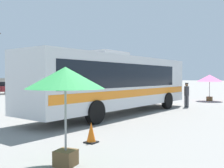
% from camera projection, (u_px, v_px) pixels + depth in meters
% --- Properties ---
extents(ground_plane, '(300.00, 300.00, 0.00)m').
position_uv_depth(ground_plane, '(7.00, 104.00, 20.41)').
color(ground_plane, gray).
extents(coach_bus_silver_orange, '(12.24, 3.56, 3.39)m').
position_uv_depth(coach_bus_silver_orange, '(116.00, 81.00, 14.74)').
color(coach_bus_silver_orange, silver).
rests_on(coach_bus_silver_orange, ground_plane).
extents(attendant_by_bus_door, '(0.35, 0.35, 1.65)m').
position_uv_depth(attendant_by_bus_door, '(187.00, 93.00, 17.98)').
color(attendant_by_bus_door, '#4C4C51').
rests_on(attendant_by_bus_door, ground_plane).
extents(vendor_umbrella_near_gate_pink, '(2.12, 2.12, 2.23)m').
position_uv_depth(vendor_umbrella_near_gate_pink, '(210.00, 79.00, 22.75)').
color(vendor_umbrella_near_gate_pink, gray).
rests_on(vendor_umbrella_near_gate_pink, ground_plane).
extents(vendor_umbrella_secondary_green, '(1.81, 1.81, 2.27)m').
position_uv_depth(vendor_umbrella_secondary_green, '(65.00, 81.00, 6.08)').
color(vendor_umbrella_secondary_green, gray).
rests_on(vendor_umbrella_secondary_green, ground_plane).
extents(parked_car_rightmost_maroon, '(4.12, 2.16, 1.46)m').
position_uv_depth(parked_car_rightmost_maroon, '(10.00, 87.00, 32.88)').
color(parked_car_rightmost_maroon, maroon).
rests_on(parked_car_rightmost_maroon, ground_plane).
extents(roadside_tree_right, '(3.83, 3.83, 5.93)m').
position_uv_depth(roadside_tree_right, '(29.00, 64.00, 44.81)').
color(roadside_tree_right, brown).
rests_on(roadside_tree_right, ground_plane).
extents(traffic_cone_on_apron, '(0.36, 0.36, 0.64)m').
position_uv_depth(traffic_cone_on_apron, '(91.00, 133.00, 8.26)').
color(traffic_cone_on_apron, black).
rests_on(traffic_cone_on_apron, ground_plane).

